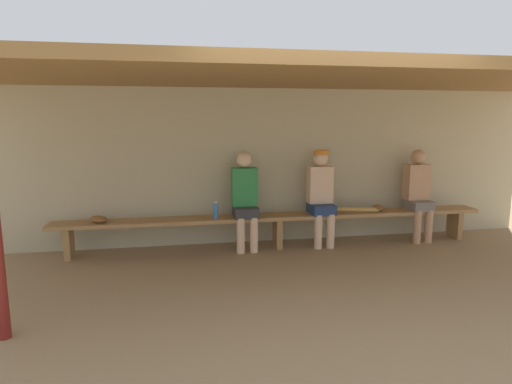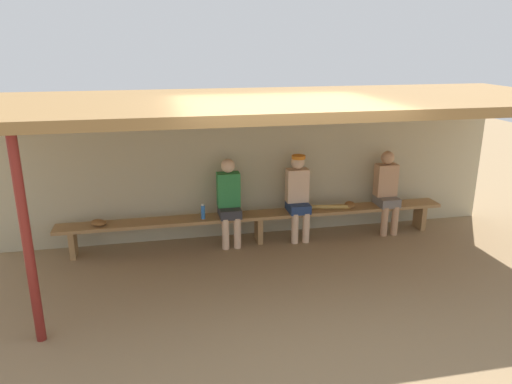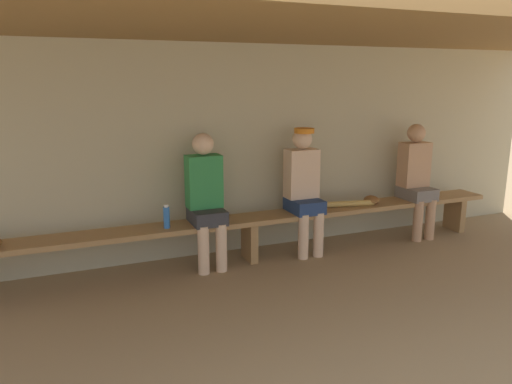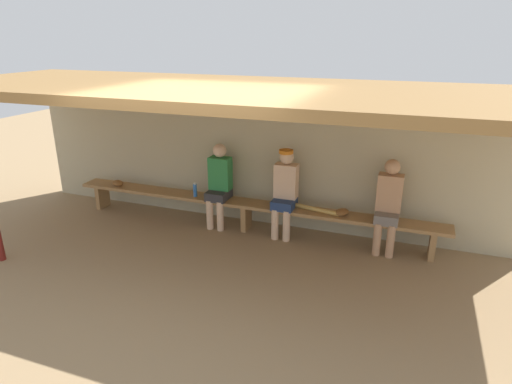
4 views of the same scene
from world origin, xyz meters
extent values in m
plane|color=#937754|center=(0.00, 0.00, 0.00)|extent=(24.00, 24.00, 0.00)
cube|color=#B7AD8C|center=(0.00, 2.00, 1.10)|extent=(8.00, 0.20, 2.20)
cube|color=olive|center=(0.00, 0.70, 2.26)|extent=(8.00, 2.80, 0.12)
cube|color=#9E7547|center=(0.00, 1.55, 0.43)|extent=(6.00, 0.36, 0.05)
cube|color=#9E7547|center=(-2.75, 1.55, 0.21)|extent=(0.08, 0.29, 0.41)
cube|color=#9E7547|center=(0.00, 1.55, 0.21)|extent=(0.08, 0.29, 0.41)
cube|color=#9E7547|center=(2.75, 1.55, 0.21)|extent=(0.08, 0.29, 0.41)
cube|color=#333338|center=(-0.46, 1.53, 0.53)|extent=(0.32, 0.40, 0.14)
cylinder|color=beige|center=(-0.55, 1.37, 0.24)|extent=(0.11, 0.11, 0.48)
cylinder|color=beige|center=(-0.37, 1.37, 0.24)|extent=(0.11, 0.11, 0.48)
cube|color=#2D8442|center=(-0.46, 1.61, 0.86)|extent=(0.34, 0.20, 0.52)
sphere|color=beige|center=(-0.46, 1.61, 1.23)|extent=(0.21, 0.21, 0.21)
cube|color=navy|center=(0.62, 1.53, 0.53)|extent=(0.32, 0.40, 0.14)
cylinder|color=beige|center=(0.53, 1.37, 0.24)|extent=(0.11, 0.11, 0.48)
cylinder|color=beige|center=(0.71, 1.37, 0.24)|extent=(0.11, 0.11, 0.48)
cube|color=beige|center=(0.62, 1.61, 0.86)|extent=(0.34, 0.20, 0.52)
sphere|color=beige|center=(0.62, 1.61, 1.23)|extent=(0.21, 0.21, 0.21)
cylinder|color=orange|center=(0.62, 1.57, 1.32)|extent=(0.21, 0.21, 0.05)
cube|color=slate|center=(2.11, 1.53, 0.53)|extent=(0.32, 0.40, 0.14)
cylinder|color=tan|center=(2.02, 1.37, 0.24)|extent=(0.11, 0.11, 0.48)
cylinder|color=tan|center=(2.20, 1.37, 0.24)|extent=(0.11, 0.11, 0.48)
cube|color=tan|center=(2.11, 1.61, 0.86)|extent=(0.34, 0.20, 0.52)
sphere|color=tan|center=(2.11, 1.61, 1.23)|extent=(0.21, 0.21, 0.21)
cylinder|color=blue|center=(-0.86, 1.51, 0.56)|extent=(0.06, 0.06, 0.21)
cylinder|color=white|center=(-0.86, 1.51, 0.68)|extent=(0.04, 0.04, 0.02)
ellipsoid|color=brown|center=(-2.37, 1.52, 0.51)|extent=(0.29, 0.27, 0.09)
ellipsoid|color=brown|center=(1.49, 1.54, 0.51)|extent=(0.26, 0.29, 0.09)
cylinder|color=tan|center=(1.07, 1.55, 0.49)|extent=(0.79, 0.23, 0.07)
camera|label=1|loc=(-1.37, -4.19, 1.77)|focal=30.52mm
camera|label=2|loc=(-1.48, -5.34, 3.01)|focal=34.11mm
camera|label=3|loc=(-1.78, -2.93, 1.84)|focal=34.34mm
camera|label=4|loc=(2.35, -4.39, 2.93)|focal=30.86mm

